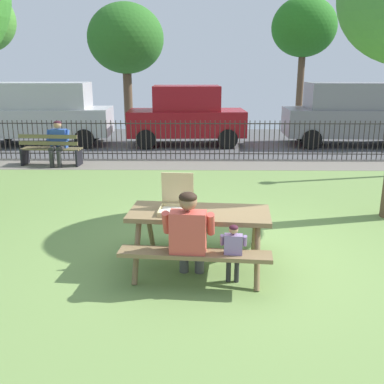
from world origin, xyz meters
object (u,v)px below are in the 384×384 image
at_px(child_at_table, 233,249).
at_px(far_tree_midleft, 126,39).
at_px(park_bench_left, 51,150).
at_px(adult_at_table, 189,233).
at_px(parked_car_right, 355,113).
at_px(pizza_box_open, 176,202).
at_px(parked_car_left, 42,112).
at_px(parked_car_center, 187,115).
at_px(far_tree_center, 304,28).
at_px(picnic_table_foreground, 199,224).
at_px(person_on_park_bench, 58,141).

relative_size(child_at_table, far_tree_midleft, 0.15).
bearing_deg(child_at_table, park_bench_left, 122.93).
distance_m(adult_at_table, parked_car_right, 11.37).
xyz_separation_m(adult_at_table, park_bench_left, (-3.86, 6.69, -0.24)).
bearing_deg(park_bench_left, child_at_table, -57.07).
relative_size(pizza_box_open, parked_car_left, 0.10).
height_order(parked_car_left, parked_car_center, parked_car_left).
bearing_deg(far_tree_center, parked_car_right, -82.67).
bearing_deg(adult_at_table, parked_car_center, 91.65).
height_order(picnic_table_foreground, parked_car_center, parked_car_center).
bearing_deg(child_at_table, far_tree_midleft, 103.20).
relative_size(adult_at_table, parked_car_left, 0.25).
relative_size(picnic_table_foreground, adult_at_table, 1.62).
bearing_deg(far_tree_midleft, parked_car_left, -111.53).
bearing_deg(child_at_table, adult_at_table, 171.49).
bearing_deg(parked_car_center, child_at_table, -85.41).
height_order(pizza_box_open, far_tree_midleft, far_tree_midleft).
xyz_separation_m(parked_car_center, far_tree_center, (4.97, 5.34, 3.21)).
height_order(child_at_table, parked_car_right, parked_car_right).
xyz_separation_m(person_on_park_bench, parked_car_right, (9.02, 3.30, 0.44)).
xyz_separation_m(adult_at_table, parked_car_left, (-5.20, 10.01, 0.44)).
height_order(parked_car_left, parked_car_right, same).
xyz_separation_m(child_at_table, person_on_park_bench, (-4.18, 6.79, 0.16)).
bearing_deg(park_bench_left, person_on_park_bench, 5.25).
xyz_separation_m(parked_car_left, far_tree_midleft, (2.10, 5.34, 2.67)).
height_order(parked_car_left, far_tree_midleft, far_tree_midleft).
height_order(far_tree_midleft, far_tree_center, far_tree_center).
xyz_separation_m(picnic_table_foreground, adult_at_table, (-0.12, -0.49, 0.06)).
relative_size(park_bench_left, parked_car_left, 0.35).
distance_m(pizza_box_open, child_at_table, 0.99).
xyz_separation_m(park_bench_left, parked_car_center, (3.57, 3.32, 0.59)).
height_order(picnic_table_foreground, far_tree_midleft, far_tree_midleft).
xyz_separation_m(picnic_table_foreground, child_at_table, (0.40, -0.57, -0.10)).
xyz_separation_m(far_tree_midleft, far_tree_center, (7.78, -0.00, 0.46)).
bearing_deg(parked_car_center, pizza_box_open, -89.29).
bearing_deg(person_on_park_bench, parked_car_left, 115.05).
xyz_separation_m(adult_at_table, parked_car_right, (5.37, 10.01, 0.44)).
bearing_deg(child_at_table, pizza_box_open, 138.95).
distance_m(adult_at_table, child_at_table, 0.55).
distance_m(adult_at_table, far_tree_center, 16.44).
bearing_deg(pizza_box_open, far_tree_center, 71.88).
height_order(park_bench_left, parked_car_right, parked_car_right).
relative_size(pizza_box_open, park_bench_left, 0.30).
bearing_deg(adult_at_table, child_at_table, -8.51).
xyz_separation_m(pizza_box_open, child_at_table, (0.69, -0.60, -0.38)).
bearing_deg(parked_car_left, adult_at_table, -62.55).
height_order(pizza_box_open, child_at_table, pizza_box_open).
xyz_separation_m(adult_at_table, child_at_table, (0.52, -0.08, -0.16)).
height_order(parked_car_left, far_tree_center, far_tree_center).
relative_size(child_at_table, person_on_park_bench, 0.69).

